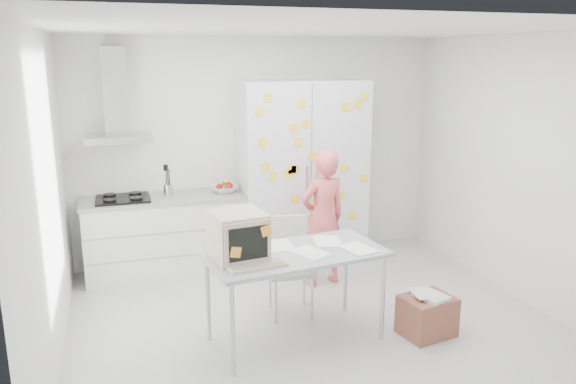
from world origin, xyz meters
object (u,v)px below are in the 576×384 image
object	(u,v)px
desk	(260,245)
cardboard_box	(427,315)
chair	(289,260)
person	(323,219)

from	to	relation	value
desk	cardboard_box	world-z (taller)	desk
cardboard_box	chair	bearing A→B (deg)	141.15
desk	cardboard_box	bearing A→B (deg)	-17.96
desk	chair	world-z (taller)	desk
desk	chair	bearing A→B (deg)	45.06
chair	cardboard_box	world-z (taller)	chair
person	cardboard_box	world-z (taller)	person
chair	desk	bearing A→B (deg)	-120.50
chair	person	bearing A→B (deg)	51.00
desk	chair	distance (m)	0.82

